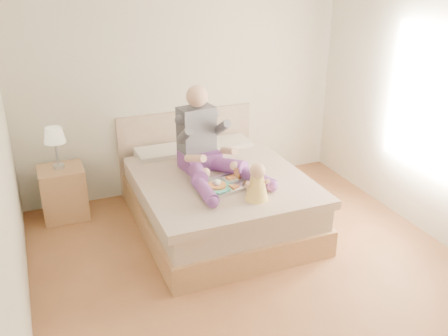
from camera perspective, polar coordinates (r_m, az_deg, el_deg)
name	(u,v)px	position (r m, az deg, el deg)	size (l,w,h in m)	color
room	(270,119)	(4.16, 5.29, 5.65)	(4.02, 4.22, 2.71)	brown
bed	(215,195)	(5.49, -1.02, -3.08)	(1.70, 2.18, 1.00)	#986E46
nightstand	(63,193)	(5.87, -17.87, -2.69)	(0.49, 0.43, 0.59)	#986E46
lamp	(54,137)	(5.64, -18.81, 3.32)	(0.23, 0.23, 0.47)	#BABCC1
adult	(206,148)	(5.23, -2.11, 2.30)	(0.79, 1.18, 0.94)	#693381
tray	(225,183)	(5.00, 0.10, -1.77)	(0.57, 0.49, 0.14)	#BABCC1
baby	(257,184)	(4.71, 3.75, -1.89)	(0.24, 0.33, 0.37)	#F7C84E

